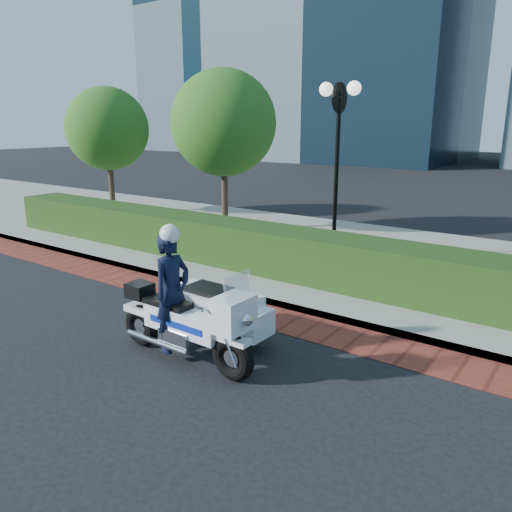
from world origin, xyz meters
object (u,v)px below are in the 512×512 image
Objects in this scene: lamppost at (338,145)px; tree_b at (224,123)px; tree_a at (107,129)px; police_motorcycle at (195,308)px.

tree_b is (-4.50, 1.30, 0.48)m from lamppost.
tree_b is (5.50, 0.00, 0.21)m from tree_a.
tree_a is (-10.00, 1.30, 0.26)m from lamppost.
lamppost is 10.09m from tree_a.
police_motorcycle is at bearing -33.08° from tree_a.
lamppost is 4.71m from tree_b.
lamppost is at bearing -7.41° from tree_a.
tree_a is 1.79× the size of police_motorcycle.
lamppost is at bearing 95.88° from police_motorcycle.
tree_a is 0.94× the size of tree_b.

